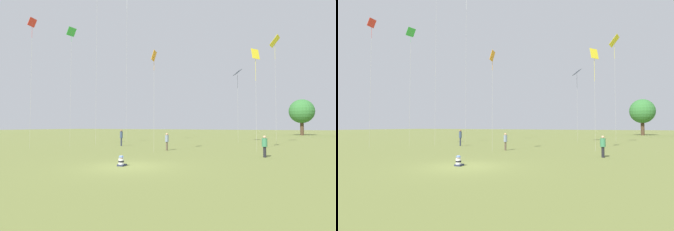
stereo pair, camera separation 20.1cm
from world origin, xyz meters
TOP-DOWN VIEW (x-y plane):
  - ground_plane at (0.00, 0.00)m, footprint 300.00×300.00m
  - seated_toddler at (-0.44, -0.05)m, footprint 0.39×0.48m
  - person_standing_1 at (-2.25, 9.42)m, footprint 0.45×0.45m
  - person_standing_2 at (6.28, 7.62)m, footprint 0.51×0.51m
  - person_standing_3 at (-9.14, 12.01)m, footprint 0.37×0.37m
  - kite_1 at (-12.65, 17.99)m, footprint 0.92×0.93m
  - kite_2 at (5.14, 12.55)m, footprint 0.69×0.90m
  - kite_3 at (-14.64, 9.87)m, footprint 0.69×1.07m
  - kite_5 at (-15.62, 5.61)m, footprint 0.52×0.90m
  - kite_6 at (-2.42, 7.27)m, footprint 0.45×0.88m
  - kite_7 at (6.28, 21.54)m, footprint 1.15×1.58m
  - kite_8 at (1.48, 23.40)m, footprint 1.40×1.47m
  - distant_tree_0 at (9.96, 58.77)m, footprint 5.76×5.76m

SIDE VIEW (x-z plane):
  - ground_plane at x=0.00m, z-range 0.00..0.00m
  - seated_toddler at x=-0.44m, z-range -0.05..0.54m
  - person_standing_2 at x=6.28m, z-range 0.13..1.67m
  - person_standing_1 at x=-2.25m, z-range 0.15..1.73m
  - person_standing_3 at x=-9.14m, z-range 0.21..2.03m
  - distant_tree_0 at x=9.96m, z-range 1.41..10.09m
  - kite_6 at x=-2.42m, z-range 3.60..12.17m
  - kite_2 at x=5.14m, z-range 3.83..13.03m
  - kite_8 at x=1.48m, z-range 4.29..14.07m
  - kite_5 at x=-15.62m, z-range 5.56..18.69m
  - kite_7 at x=6.28m, z-range 5.69..18.66m
  - kite_3 at x=-14.64m, z-range 5.82..19.27m
  - kite_1 at x=-12.65m, z-range 8.39..29.19m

